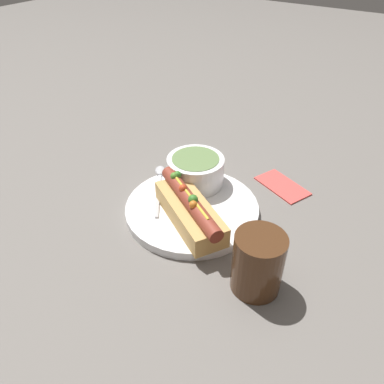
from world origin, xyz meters
The scene contains 7 objects.
ground_plane centered at (0.00, 0.00, 0.00)m, with size 4.00×4.00×0.00m, color slate.
dinner_plate centered at (0.00, 0.00, 0.01)m, with size 0.25×0.25×0.02m.
hot_dog centered at (0.02, -0.04, 0.04)m, with size 0.18×0.14×0.06m.
soup_bowl centered at (-0.03, 0.06, 0.05)m, with size 0.11×0.11×0.06m.
spoon centered at (-0.10, 0.03, 0.02)m, with size 0.10×0.14×0.01m.
drinking_glass centered at (0.17, -0.09, 0.05)m, with size 0.07×0.07×0.10m.
napkin centered at (0.11, 0.17, 0.00)m, with size 0.12×0.10×0.01m.
Camera 1 is at (0.30, -0.45, 0.45)m, focal length 35.00 mm.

